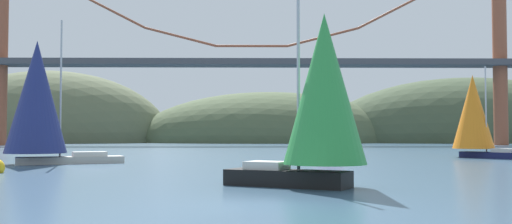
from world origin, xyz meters
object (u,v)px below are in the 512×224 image
(sailboat_pink_spinnaker, at_px, (331,119))
(sailboat_navy_sail, at_px, (39,100))
(sailboat_green_sail, at_px, (321,96))
(sailboat_orange_sail, at_px, (474,114))

(sailboat_pink_spinnaker, distance_m, sailboat_navy_sail, 34.63)
(sailboat_green_sail, xyz_separation_m, sailboat_orange_sail, (18.89, 30.29, 0.32))
(sailboat_pink_spinnaker, relative_size, sailboat_navy_sail, 0.77)
(sailboat_green_sail, height_order, sailboat_orange_sail, sailboat_orange_sail)
(sailboat_navy_sail, bearing_deg, sailboat_green_sail, -44.43)
(sailboat_pink_spinnaker, xyz_separation_m, sailboat_green_sail, (-6.57, -41.95, -0.15))
(sailboat_pink_spinnaker, bearing_deg, sailboat_green_sail, -98.91)
(sailboat_pink_spinnaker, distance_m, sailboat_green_sail, 42.46)
(sailboat_pink_spinnaker, height_order, sailboat_green_sail, sailboat_pink_spinnaker)
(sailboat_orange_sail, distance_m, sailboat_navy_sail, 39.69)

